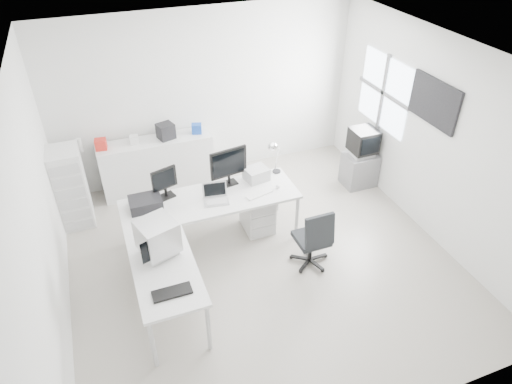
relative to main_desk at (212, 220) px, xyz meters
name	(u,v)px	position (x,y,z in m)	size (l,w,h in m)	color
floor	(261,259)	(0.50, -0.61, -0.38)	(5.00, 5.00, 0.01)	beige
ceiling	(263,59)	(0.50, -0.61, 2.42)	(5.00, 5.00, 0.01)	white
back_wall	(206,96)	(0.50, 1.89, 1.02)	(5.00, 0.02, 2.80)	silver
left_wall	(39,220)	(-2.00, -0.61, 1.02)	(0.02, 5.00, 2.80)	silver
right_wall	(432,139)	(3.00, -0.61, 1.02)	(0.02, 5.00, 2.80)	silver
window	(384,92)	(2.98, 0.59, 1.23)	(0.02, 1.20, 1.10)	white
wall_picture	(434,102)	(2.97, -0.51, 1.52)	(0.04, 0.90, 0.60)	black
main_desk	(212,220)	(0.00, 0.00, 0.00)	(2.40, 0.80, 0.75)	silver
side_desk	(168,291)	(-0.85, -1.10, 0.00)	(0.70, 1.40, 0.75)	silver
drawer_pedestal	(257,211)	(0.70, 0.05, -0.08)	(0.40, 0.50, 0.60)	silver
inkjet_printer	(146,203)	(-0.85, 0.10, 0.45)	(0.42, 0.32, 0.15)	black
lcd_monitor_small	(165,183)	(-0.55, 0.25, 0.60)	(0.36, 0.20, 0.45)	black
lcd_monitor_large	(229,167)	(0.35, 0.25, 0.66)	(0.55, 0.22, 0.57)	black
laptop	(216,195)	(0.05, -0.10, 0.48)	(0.32, 0.33, 0.21)	#B7B7BA
white_keyboard	(259,194)	(0.65, -0.15, 0.38)	(0.38, 0.12, 0.02)	silver
white_mouse	(278,186)	(0.95, -0.10, 0.41)	(0.06, 0.06, 0.06)	silver
laser_printer	(256,174)	(0.75, 0.22, 0.47)	(0.32, 0.27, 0.18)	#ADADAD
desk_lamp	(277,157)	(1.10, 0.30, 0.63)	(0.17, 0.17, 0.50)	silver
crt_monitor	(158,237)	(-0.85, -0.85, 0.62)	(0.43, 0.43, 0.50)	#B7B7BA
black_keyboard	(172,292)	(-0.85, -1.50, 0.39)	(0.42, 0.17, 0.03)	black
office_chair	(312,236)	(1.10, -0.90, 0.09)	(0.54, 0.54, 0.93)	#25262A
tv_cabinet	(359,169)	(2.72, 0.55, -0.09)	(0.52, 0.42, 0.57)	slate
crt_tv	(363,143)	(2.72, 0.55, 0.42)	(0.50, 0.48, 0.45)	black
sideboard	(158,165)	(-0.45, 1.63, 0.08)	(1.80, 0.45, 0.90)	silver
clutter_box_a	(101,144)	(-1.25, 1.63, 0.61)	(0.17, 0.15, 0.17)	red
clutter_box_b	(134,140)	(-0.75, 1.63, 0.59)	(0.13, 0.12, 0.13)	silver
clutter_box_c	(166,131)	(-0.25, 1.63, 0.65)	(0.25, 0.22, 0.25)	black
clutter_box_d	(197,129)	(0.25, 1.63, 0.60)	(0.16, 0.14, 0.16)	#1741A3
clutter_bottle	(80,145)	(-1.55, 1.67, 0.64)	(0.07, 0.07, 0.22)	silver
filing_cabinet	(71,188)	(-1.78, 1.15, 0.24)	(0.43, 0.52, 1.24)	silver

